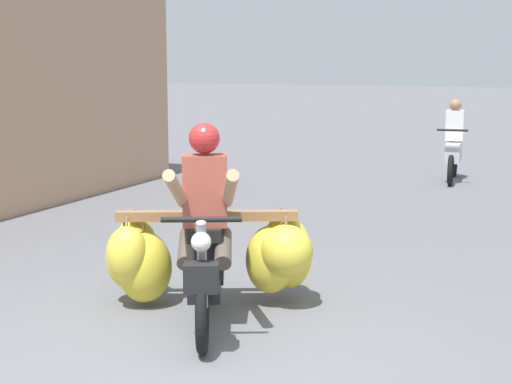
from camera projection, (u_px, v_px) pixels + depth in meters
ground_plane at (178, 369)px, 5.22m from camera, size 120.00×120.00×0.00m
motorbike_main_loaded at (212, 251)px, 6.40m from camera, size 1.80×1.93×1.58m
motorbike_distant_ahead_right at (454, 148)px, 13.36m from camera, size 0.50×1.62×1.40m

